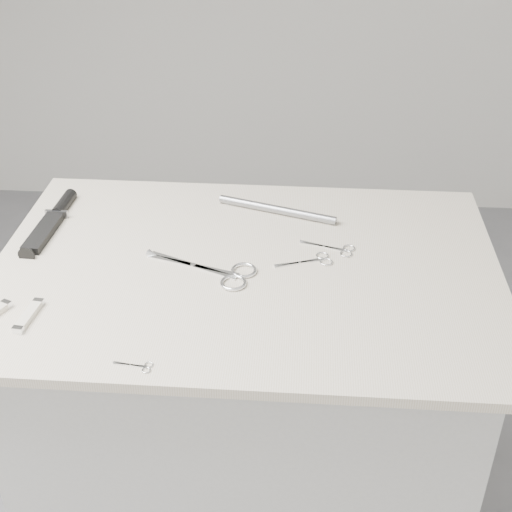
# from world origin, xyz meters

# --- Properties ---
(plinth) EXTENTS (0.90, 0.60, 0.90)m
(plinth) POSITION_xyz_m (0.00, 0.00, 0.45)
(plinth) COLOR #BDBDBA
(plinth) RESTS_ON ground
(display_board) EXTENTS (1.00, 0.70, 0.02)m
(display_board) POSITION_xyz_m (0.00, 0.00, 0.91)
(display_board) COLOR beige
(display_board) RESTS_ON plinth
(large_shears) EXTENTS (0.22, 0.13, 0.01)m
(large_shears) POSITION_xyz_m (-0.04, -0.03, 0.92)
(large_shears) COLOR white
(large_shears) RESTS_ON display_board
(embroidery_scissors_a) EXTENTS (0.12, 0.07, 0.00)m
(embroidery_scissors_a) POSITION_xyz_m (0.13, 0.03, 0.92)
(embroidery_scissors_a) COLOR white
(embroidery_scissors_a) RESTS_ON display_board
(embroidery_scissors_b) EXTENTS (0.11, 0.06, 0.00)m
(embroidery_scissors_b) POSITION_xyz_m (0.18, 0.07, 0.92)
(embroidery_scissors_b) COLOR white
(embroidery_scissors_b) RESTS_ON display_board
(tiny_scissors) EXTENTS (0.07, 0.03, 0.00)m
(tiny_scissors) POSITION_xyz_m (-0.15, -0.31, 0.92)
(tiny_scissors) COLOR white
(tiny_scissors) RESTS_ON display_board
(sheathed_knife) EXTENTS (0.06, 0.25, 0.03)m
(sheathed_knife) POSITION_xyz_m (-0.43, 0.14, 0.93)
(sheathed_knife) COLOR black
(sheathed_knife) RESTS_ON display_board
(pocket_knife_b) EXTENTS (0.03, 0.09, 0.01)m
(pocket_knife_b) POSITION_xyz_m (-0.37, -0.20, 0.93)
(pocket_knife_b) COLOR beige
(pocket_knife_b) RESTS_ON display_board
(metal_rail) EXTENTS (0.27, 0.10, 0.02)m
(metal_rail) POSITION_xyz_m (0.05, 0.22, 0.93)
(metal_rail) COLOR gray
(metal_rail) RESTS_ON display_board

